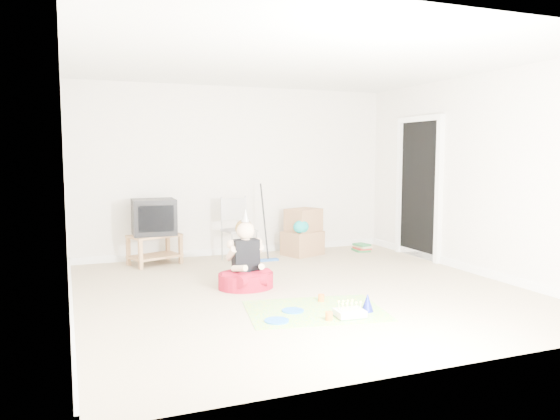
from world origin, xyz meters
name	(u,v)px	position (x,y,z in m)	size (l,w,h in m)	color
ground	(301,290)	(0.00, 0.00, 0.00)	(5.00, 5.00, 0.00)	tan
doorway_recess	(419,190)	(2.48, 1.20, 1.02)	(0.02, 0.90, 2.05)	black
tv_stand	(155,247)	(-1.34, 2.11, 0.26)	(0.79, 0.63, 0.43)	#A97A4C
crt_tv	(154,217)	(-1.34, 2.11, 0.68)	(0.59, 0.49, 0.51)	black
folding_chair	(239,230)	(-0.16, 1.88, 0.46)	(0.48, 0.46, 0.95)	gray
cardboard_boxes	(303,233)	(0.92, 2.02, 0.34)	(0.68, 0.63, 0.72)	#9C714B
floor_mop	(269,243)	(0.26, 1.75, 0.26)	(0.28, 0.38, 1.12)	#2357AF
book_pile	(362,247)	(1.94, 1.95, 0.06)	(0.25, 0.31, 0.13)	#28783D
seated_woman	(246,271)	(-0.56, 0.34, 0.21)	(0.68, 0.68, 0.95)	maroon
party_mat	(315,310)	(-0.20, -0.81, 0.00)	(1.36, 0.99, 0.01)	#E7308D
birthday_cake	(350,314)	(0.01, -1.14, 0.04)	(0.29, 0.24, 0.14)	silver
blue_plate_near	(293,311)	(-0.42, -0.76, 0.01)	(0.22, 0.22, 0.01)	blue
blue_plate_far	(277,321)	(-0.69, -1.01, 0.01)	(0.23, 0.23, 0.01)	blue
orange_cup_near	(321,298)	(0.00, -0.54, 0.04)	(0.07, 0.07, 0.08)	orange
orange_cup_far	(329,316)	(-0.22, -1.16, 0.05)	(0.07, 0.07, 0.08)	orange
blue_party_hat	(367,302)	(0.27, -1.04, 0.10)	(0.12, 0.12, 0.18)	#1720A4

